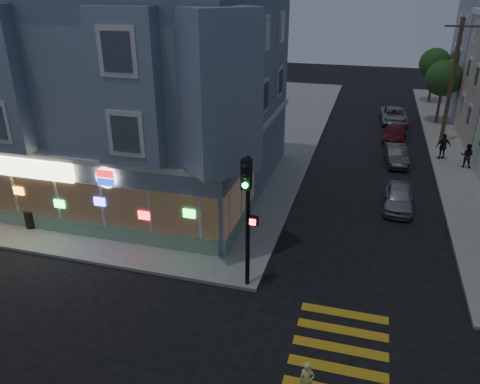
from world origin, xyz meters
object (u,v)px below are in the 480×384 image
at_px(parked_car_c, 395,133).
at_px(traffic_signal, 247,203).
at_px(parked_car_a, 399,198).
at_px(parked_car_d, 394,116).
at_px(trash_can, 31,219).
at_px(pedestrian_b, 443,146).
at_px(street_tree_far, 435,64).
at_px(utility_pole, 452,81).
at_px(street_tree_near, 444,78).
at_px(parked_car_b, 396,155).
at_px(pedestrian_a, 467,155).
at_px(running_child, 307,380).

relative_size(parked_car_c, traffic_signal, 0.74).
relative_size(parked_car_a, parked_car_d, 0.79).
distance_m(parked_car_c, trash_can, 26.65).
xyz_separation_m(pedestrian_b, trash_can, (-20.72, -16.19, -0.44)).
bearing_deg(parked_car_a, street_tree_far, 84.82).
distance_m(utility_pole, parked_car_c, 5.41).
relative_size(utility_pole, street_tree_near, 1.70).
bearing_deg(parked_car_a, parked_car_b, 92.57).
bearing_deg(parked_car_a, pedestrian_b, 73.07).
bearing_deg(trash_can, utility_pole, 43.52).
distance_m(utility_pole, street_tree_far, 14.03).
xyz_separation_m(parked_car_c, parked_car_d, (0.00, 5.20, 0.07)).
xyz_separation_m(street_tree_near, parked_car_c, (-3.60, -6.03, -3.35)).
bearing_deg(street_tree_near, traffic_signal, -109.08).
bearing_deg(traffic_signal, trash_can, 174.18).
bearing_deg(pedestrian_b, parked_car_d, -90.17).
height_order(parked_car_b, trash_can, parked_car_b).
bearing_deg(pedestrian_a, traffic_signal, 71.60).
distance_m(street_tree_near, pedestrian_b, 10.24).
relative_size(street_tree_far, pedestrian_b, 2.98).
distance_m(street_tree_far, pedestrian_a, 19.35).
relative_size(street_tree_near, pedestrian_b, 2.98).
distance_m(parked_car_d, traffic_signal, 27.85).
distance_m(street_tree_near, parked_car_d, 4.94).
height_order(traffic_signal, trash_can, traffic_signal).
distance_m(street_tree_near, trash_can, 33.75).
relative_size(utility_pole, running_child, 7.28).
bearing_deg(parked_car_a, utility_pole, 77.31).
bearing_deg(utility_pole, pedestrian_a, -78.90).
distance_m(utility_pole, street_tree_near, 6.06).
xyz_separation_m(parked_car_a, parked_car_b, (0.00, 7.23, -0.02)).
bearing_deg(trash_can, parked_car_d, 54.95).
bearing_deg(pedestrian_b, trash_can, 18.99).
relative_size(pedestrian_b, parked_car_c, 0.44).
xyz_separation_m(street_tree_near, parked_car_b, (-3.60, -11.23, -3.32)).
xyz_separation_m(street_tree_far, pedestrian_b, (-0.54, -17.81, -2.90)).
relative_size(street_tree_far, parked_car_a, 1.42).
bearing_deg(parked_car_a, parked_car_d, 92.57).
height_order(pedestrian_b, parked_car_d, pedestrian_b).
bearing_deg(pedestrian_b, parked_car_b, 5.89).
relative_size(utility_pole, street_tree_far, 1.70).
xyz_separation_m(pedestrian_a, parked_car_c, (-4.40, 5.07, -0.37)).
bearing_deg(parked_car_c, pedestrian_b, -45.43).
relative_size(street_tree_far, parked_car_c, 1.31).
relative_size(street_tree_near, parked_car_c, 1.31).
height_order(street_tree_far, traffic_signal, traffic_signal).
bearing_deg(utility_pole, pedestrian_b, -95.05).
relative_size(utility_pole, parked_car_b, 2.42).
relative_size(street_tree_far, running_child, 4.29).
bearing_deg(street_tree_far, utility_pole, -90.82).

